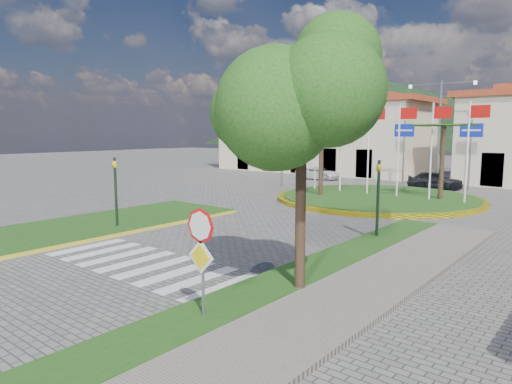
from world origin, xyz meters
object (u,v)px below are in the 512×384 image
Objects in this scene: car_dark_a at (435,180)px; roundabout_island at (378,198)px; deciduous_tree at (302,97)px; white_van at (318,173)px; stop_sign at (201,246)px.

roundabout_island is at bearing 149.70° from car_dark_a.
white_van is at bearing 120.75° from deciduous_tree.
deciduous_tree reaches higher than stop_sign.
roundabout_island is 8.06m from car_dark_a.
roundabout_island reaches higher than car_dark_a.
roundabout_island is 12.81m from white_van.
car_dark_a is at bearing -96.91° from white_van.
deciduous_tree reaches higher than roundabout_island.
white_van is at bearing 138.80° from roundabout_island.
deciduous_tree is 25.82m from car_dark_a.
car_dark_a is (10.52, -0.44, 0.12)m from white_van.
roundabout_island is 3.20× the size of car_dark_a.
car_dark_a reaches higher than white_van.
stop_sign is (4.90, -20.04, 1.62)m from roundabout_island.
deciduous_tree is at bearing 166.44° from car_dark_a.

